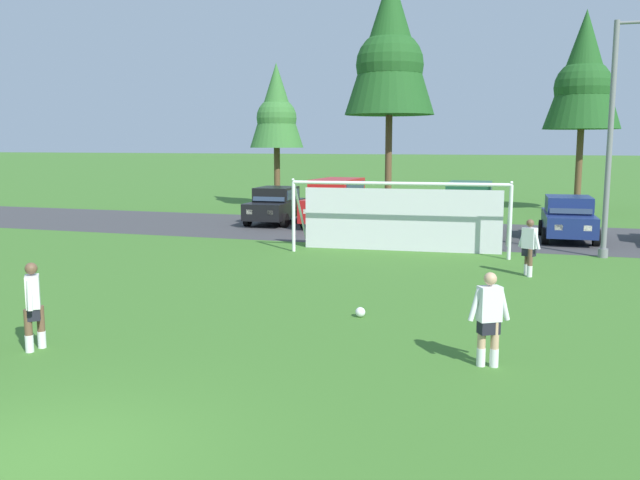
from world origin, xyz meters
TOP-DOWN VIEW (x-y plane):
  - ground_plane at (0.00, 15.00)m, footprint 400.00×400.00m
  - parking_lot_strip at (0.00, 22.18)m, footprint 52.00×8.40m
  - soccer_ball at (2.05, 7.78)m, footprint 0.22×0.22m
  - soccer_goal at (1.15, 16.89)m, footprint 7.54×2.51m
  - player_striker_near at (-3.09, 3.66)m, footprint 0.46×0.68m
  - player_midfield_center at (5.50, 13.73)m, footprint 0.65×0.49m
  - player_defender_far at (4.93, 5.26)m, footprint 0.71×0.40m
  - parked_car_slot_far_left at (-6.06, 23.30)m, footprint 2.17×4.27m
  - parked_car_slot_left at (-3.08, 23.31)m, footprint 2.33×4.70m
  - parked_car_slot_center_left at (0.84, 22.09)m, footprint 2.07×4.21m
  - parked_car_slot_center at (3.00, 22.28)m, footprint 2.27×4.67m
  - parked_car_slot_center_right at (6.88, 21.65)m, footprint 2.18×4.27m
  - tree_left_edge at (-9.10, 31.30)m, footprint 3.16×3.16m
  - tree_mid_left at (-1.93, 29.29)m, footprint 4.73×4.73m
  - tree_center_back at (7.85, 33.64)m, footprint 4.08×4.08m
  - street_lamp at (8.02, 17.76)m, footprint 2.00×0.32m

SIDE VIEW (x-z plane):
  - ground_plane at x=0.00m, z-range 0.00..0.00m
  - parking_lot_strip at x=0.00m, z-range 0.00..0.01m
  - soccer_ball at x=2.05m, z-range 0.00..0.22m
  - player_striker_near at x=-3.09m, z-range 0.00..1.64m
  - player_midfield_center at x=5.50m, z-range 0.00..1.64m
  - player_defender_far at x=4.93m, z-range 0.00..1.64m
  - parked_car_slot_far_left at x=-6.06m, z-range 0.02..1.74m
  - parked_car_slot_center_left at x=0.84m, z-range 0.02..1.74m
  - parked_car_slot_center_right at x=6.88m, z-range 0.02..1.74m
  - parked_car_slot_left at x=-3.08m, z-range 0.03..2.19m
  - parked_car_slot_center at x=3.00m, z-range 0.03..2.19m
  - soccer_goal at x=1.15m, z-range 0.01..2.58m
  - street_lamp at x=8.02m, z-range 0.14..7.80m
  - tree_left_edge at x=-9.10m, z-range 1.57..10.00m
  - tree_center_back at x=7.85m, z-range 2.04..12.93m
  - tree_mid_left at x=-1.93m, z-range 2.37..15.00m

